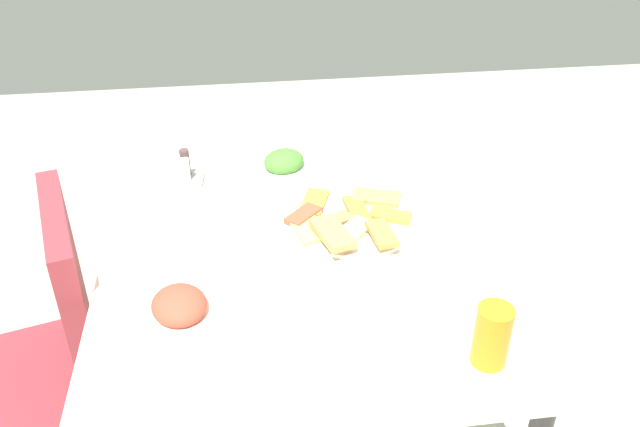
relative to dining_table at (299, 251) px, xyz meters
The scene contains 10 objects.
dining_table is the anchor object (origin of this frame).
dining_chair 0.68m from the dining_table, 96.24° to the left, with size 0.52×0.52×0.88m.
pide_platter 0.15m from the dining_table, 95.18° to the right, with size 0.33×0.33×0.05m.
salad_plate_greens 0.30m from the dining_table, ahead, with size 0.20×0.20×0.06m.
salad_plate_rice 0.41m from the dining_table, 137.68° to the left, with size 0.19×0.19×0.06m.
soda_can 0.60m from the dining_table, 149.47° to the right, with size 0.07×0.07×0.12m, color orange.
paper_napkin 0.40m from the dining_table, 54.00° to the right, with size 0.16×0.16×0.00m, color white.
fork 0.42m from the dining_table, 55.47° to the right, with size 0.16×0.02×0.01m, color silver.
spoon 0.39m from the dining_table, 52.41° to the right, with size 0.19×0.02×0.01m, color silver.
condiment_caddy 0.39m from the dining_table, 46.80° to the left, with size 0.10×0.10×0.09m.
Camera 1 is at (-1.33, 0.13, 1.64)m, focal length 36.85 mm.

